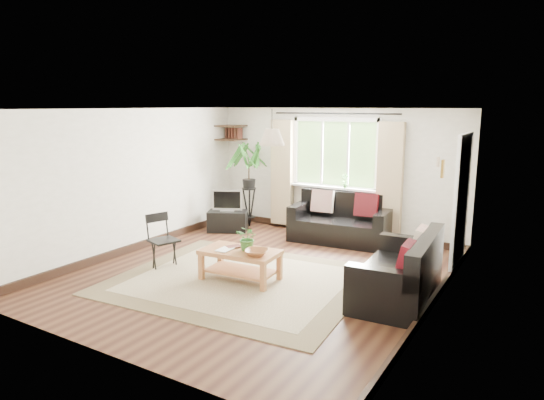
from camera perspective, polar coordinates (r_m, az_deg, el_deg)
The scene contains 24 objects.
floor at distance 7.23m, azimuth -1.65°, elevation -8.72°, with size 5.50×5.50×0.00m, color black.
ceiling at distance 6.80m, azimuth -1.76°, elevation 10.66°, with size 5.50×5.50×0.00m, color white.
wall_back at distance 9.32m, azimuth 7.46°, elevation 3.30°, with size 5.00×0.02×2.40m, color beige.
wall_front at distance 4.89m, azimuth -19.40°, elevation -4.39°, with size 5.00×0.02×2.40m, color beige.
wall_left at distance 8.51m, azimuth -16.03°, elevation 2.22°, with size 0.02×5.50×2.40m, color beige.
wall_right at distance 5.98m, azimuth 18.92°, elevation -1.60°, with size 0.02×5.50×2.40m, color beige.
rug at distance 6.99m, azimuth -3.78°, elevation -9.37°, with size 3.41×2.92×0.02m, color beige.
window at distance 9.25m, azimuth 7.42°, elevation 5.42°, with size 2.50×0.16×2.16m, color white, non-canonical shape.
door at distance 7.66m, azimuth 21.33°, elevation -0.59°, with size 0.06×0.96×2.06m, color silver.
corner_shelf at distance 10.15m, azimuth -4.84°, elevation 7.90°, with size 0.50×0.50×0.34m, color black, non-canonical shape.
pendant_lamp at distance 7.15m, azimuth 0.00°, elevation 7.88°, with size 0.36×0.36×0.54m, color beige, non-canonical shape.
wall_sconce at distance 6.19m, azimuth 19.20°, elevation 3.88°, with size 0.12×0.12×0.28m, color beige, non-canonical shape.
sofa_back at distance 8.88m, azimuth 8.07°, elevation -2.26°, with size 1.77×0.88×0.83m, color black, non-canonical shape.
sofa_right at distance 6.47m, azimuth 14.55°, elevation -7.72°, with size 0.86×1.72×0.81m, color black, non-canonical shape.
coffee_table at distance 6.93m, azimuth -3.74°, elevation -7.67°, with size 1.09×0.60×0.45m, color #9A5632, non-canonical shape.
table_plant at distance 6.81m, azimuth -2.85°, elevation -4.49°, with size 0.32×0.28×0.35m, color #346D2B.
bowl at distance 6.62m, azimuth -1.82°, elevation -6.18°, with size 0.32×0.32×0.08m, color #965C34.
book_a at distance 6.92m, azimuth -6.18°, elevation -5.72°, with size 0.18×0.24×0.02m, color white.
book_b at distance 7.07m, azimuth -4.80°, elevation -5.33°, with size 0.16×0.21×0.02m, color #552A22.
tv_stand at distance 9.60m, azimuth -5.24°, elevation -2.48°, with size 0.76×0.43×0.41m, color black.
tv at distance 9.51m, azimuth -5.29°, elevation 0.02°, with size 0.58×0.19×0.45m, color #A5A5AA, non-canonical shape.
palm_stand at distance 9.85m, azimuth -2.72°, elevation 1.79°, with size 0.67×0.67×1.72m, color black, non-canonical shape.
folding_chair at distance 7.58m, azimuth -12.61°, elevation -4.79°, with size 0.43×0.43×0.82m, color black, non-canonical shape.
sill_plant at distance 9.14m, azimuth 8.58°, elevation 2.25°, with size 0.14×0.10×0.27m, color #2D6023.
Camera 1 is at (3.67, -5.73, 2.46)m, focal length 32.00 mm.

